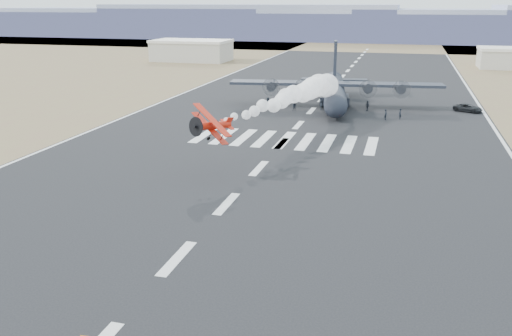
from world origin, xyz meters
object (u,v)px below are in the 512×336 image
at_px(crew_a, 400,114).
at_px(crew_b, 294,106).
at_px(crew_d, 367,106).
at_px(crew_f, 328,108).
at_px(crew_h, 328,111).
at_px(aerobatic_biplane, 212,125).
at_px(crew_c, 321,105).
at_px(crew_g, 386,115).
at_px(support_vehicle, 468,108).
at_px(hangar_left, 192,50).
at_px(transport_aircraft, 335,90).
at_px(crew_e, 268,102).

height_order(crew_a, crew_b, crew_a).
distance_m(crew_d, crew_f, 7.65).
xyz_separation_m(crew_f, crew_h, (0.22, -1.78, -0.15)).
distance_m(crew_f, crew_h, 1.80).
height_order(aerobatic_biplane, crew_c, aerobatic_biplane).
height_order(crew_a, crew_g, crew_a).
height_order(crew_d, crew_h, crew_d).
distance_m(aerobatic_biplane, support_vehicle, 55.79).
relative_size(crew_a, crew_f, 0.97).
distance_m(crew_a, crew_h, 11.90).
bearing_deg(hangar_left, crew_c, -53.25).
bearing_deg(transport_aircraft, hangar_left, 121.53).
height_order(aerobatic_biplane, support_vehicle, aerobatic_biplane).
distance_m(transport_aircraft, crew_g, 14.72).
relative_size(crew_c, crew_g, 1.01).
bearing_deg(aerobatic_biplane, crew_g, 77.23).
bearing_deg(crew_c, crew_a, 48.73).
xyz_separation_m(crew_d, crew_f, (-6.35, -4.26, 0.04)).
xyz_separation_m(aerobatic_biplane, crew_e, (-4.07, 41.37, -4.81)).
height_order(transport_aircraft, crew_d, transport_aircraft).
bearing_deg(crew_f, aerobatic_biplane, 54.01).
bearing_deg(crew_d, crew_f, -91.68).
xyz_separation_m(transport_aircraft, crew_h, (0.22, -9.70, -2.08)).
relative_size(transport_aircraft, crew_d, 21.72).
relative_size(hangar_left, crew_d, 13.81).
bearing_deg(crew_g, crew_a, -63.21).
relative_size(aerobatic_biplane, crew_c, 3.16).
xyz_separation_m(crew_d, crew_e, (-18.01, -0.97, -0.03)).
bearing_deg(crew_f, support_vehicle, 173.85).
bearing_deg(crew_g, crew_d, 28.17).
height_order(aerobatic_biplane, crew_d, aerobatic_biplane).
xyz_separation_m(crew_a, crew_e, (-23.77, 5.05, -0.05)).
height_order(aerobatic_biplane, crew_g, aerobatic_biplane).
height_order(hangar_left, crew_g, hangar_left).
relative_size(hangar_left, support_vehicle, 4.99).
bearing_deg(crew_h, crew_a, -108.74).
xyz_separation_m(transport_aircraft, crew_f, (0.00, -7.92, -1.94)).
relative_size(transport_aircraft, crew_e, 22.48).
xyz_separation_m(transport_aircraft, crew_c, (-1.79, -4.94, -1.98)).
bearing_deg(transport_aircraft, crew_d, -38.09).
xyz_separation_m(hangar_left, transport_aircraft, (55.22, -66.61, -0.54)).
bearing_deg(crew_e, crew_a, -138.64).
bearing_deg(crew_a, crew_g, -61.54).
bearing_deg(crew_h, crew_g, -114.92).
distance_m(transport_aircraft, crew_b, 9.76).
relative_size(aerobatic_biplane, crew_h, 3.56).
distance_m(crew_d, crew_g, 7.89).
xyz_separation_m(support_vehicle, crew_g, (-13.71, -10.73, 0.19)).
height_order(support_vehicle, crew_e, crew_e).
distance_m(crew_c, crew_h, 5.16).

